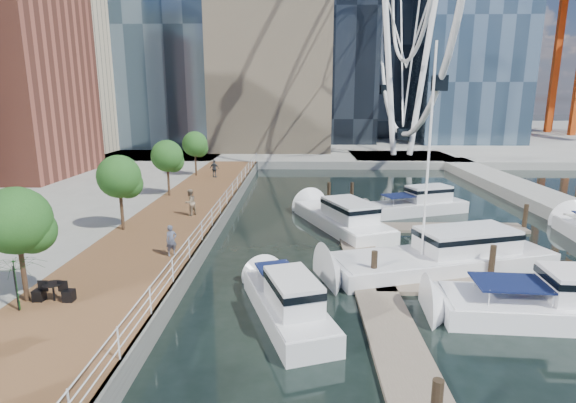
% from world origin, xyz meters
% --- Properties ---
extents(ground, '(520.00, 520.00, 0.00)m').
position_xyz_m(ground, '(0.00, 0.00, 0.00)').
color(ground, black).
rests_on(ground, ground).
extents(boardwalk, '(6.00, 60.00, 1.00)m').
position_xyz_m(boardwalk, '(-9.00, 15.00, 0.50)').
color(boardwalk, brown).
rests_on(boardwalk, ground).
extents(seawall, '(0.25, 60.00, 1.00)m').
position_xyz_m(seawall, '(-6.00, 15.00, 0.50)').
color(seawall, '#595954').
rests_on(seawall, ground).
extents(land_far, '(200.00, 114.00, 1.00)m').
position_xyz_m(land_far, '(0.00, 102.00, 0.50)').
color(land_far, gray).
rests_on(land_far, ground).
extents(pier, '(14.00, 12.00, 1.00)m').
position_xyz_m(pier, '(14.00, 52.00, 0.50)').
color(pier, gray).
rests_on(pier, ground).
extents(railing, '(0.10, 60.00, 1.05)m').
position_xyz_m(railing, '(-6.10, 15.00, 1.52)').
color(railing, white).
rests_on(railing, boardwalk).
extents(floating_docks, '(16.00, 34.00, 2.60)m').
position_xyz_m(floating_docks, '(7.97, 9.98, 0.49)').
color(floating_docks, '#6D6051').
rests_on(floating_docks, ground).
extents(street_trees, '(2.60, 42.60, 4.60)m').
position_xyz_m(street_trees, '(-11.40, 14.00, 4.29)').
color(street_trees, '#3F2B1C').
rests_on(street_trees, ground).
extents(yacht_foreground, '(11.10, 3.67, 2.15)m').
position_xyz_m(yacht_foreground, '(10.26, 4.80, 0.00)').
color(yacht_foreground, white).
rests_on(yacht_foreground, ground).
extents(pedestrian_near, '(0.69, 0.66, 1.60)m').
position_xyz_m(pedestrian_near, '(-7.10, 9.41, 1.80)').
color(pedestrian_near, '#4D5367').
rests_on(pedestrian_near, boardwalk).
extents(pedestrian_mid, '(1.05, 1.12, 1.84)m').
position_xyz_m(pedestrian_mid, '(-8.06, 17.47, 1.92)').
color(pedestrian_mid, gray).
rests_on(pedestrian_mid, boardwalk).
extents(pedestrian_far, '(1.14, 0.75, 1.81)m').
position_xyz_m(pedestrian_far, '(-9.23, 32.86, 1.90)').
color(pedestrian_far, '#343A42').
rests_on(pedestrian_far, boardwalk).
extents(moored_yachts, '(23.76, 37.86, 11.50)m').
position_xyz_m(moored_yachts, '(7.66, 10.24, 0.00)').
color(moored_yachts, silver).
rests_on(moored_yachts, ground).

